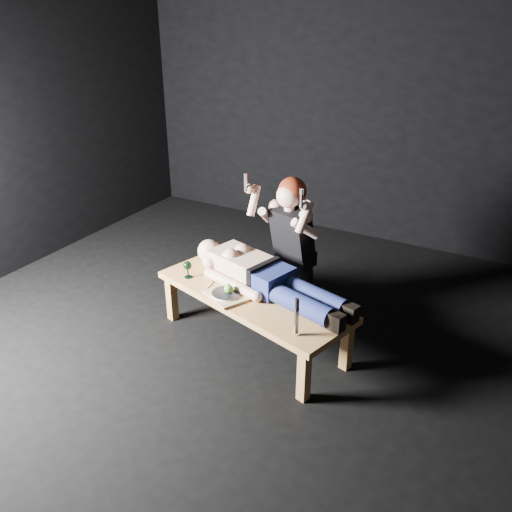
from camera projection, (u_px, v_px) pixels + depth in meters
name	position (u px, v px, depth m)	size (l,w,h in m)	color
ground	(229.00, 333.00, 4.45)	(5.00, 5.00, 0.00)	black
back_wall	(348.00, 102.00, 5.76)	(5.00, 5.00, 0.00)	black
table	(253.00, 318.00, 4.24)	(1.63, 0.61, 0.45)	#B58548
lying_man	(268.00, 275.00, 4.13)	(1.60, 0.49, 0.26)	#DCA68B
kneeling_woman	(298.00, 245.00, 4.49)	(0.69, 0.77, 1.29)	black
serving_tray	(226.00, 296.00, 4.09)	(0.32, 0.23, 0.02)	tan
plate	(226.00, 294.00, 4.08)	(0.21, 0.21, 0.02)	white
apple	(229.00, 289.00, 4.06)	(0.07, 0.07, 0.07)	#499321
goblet	(188.00, 270.00, 4.34)	(0.07, 0.07, 0.15)	black
fork_flat	(209.00, 286.00, 4.25)	(0.02, 0.17, 0.01)	#B2B2B7
knife_flat	(241.00, 302.00, 4.02)	(0.02, 0.17, 0.01)	#B2B2B7
spoon_flat	(242.00, 296.00, 4.10)	(0.02, 0.17, 0.01)	#B2B2B7
carving_knife	(297.00, 317.00, 3.57)	(0.04, 0.04, 0.29)	#B2B2B7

